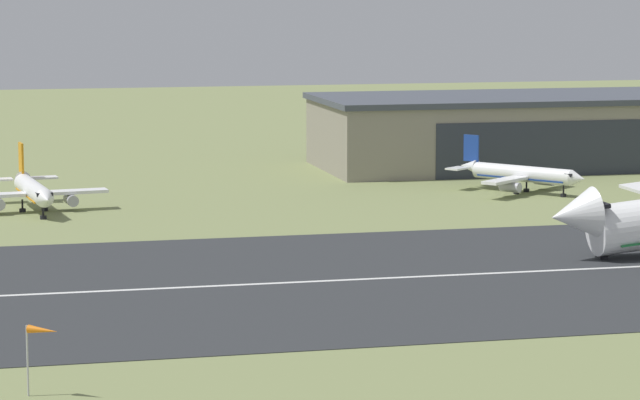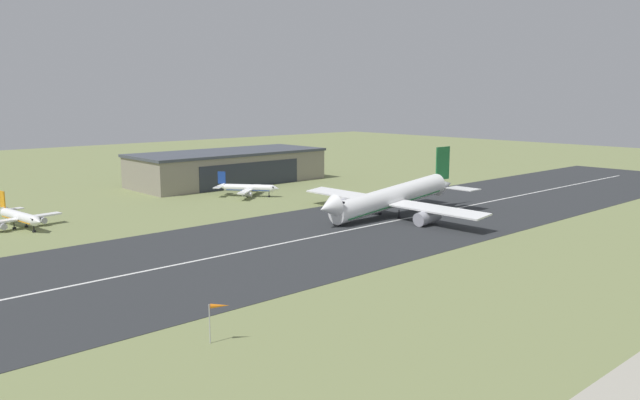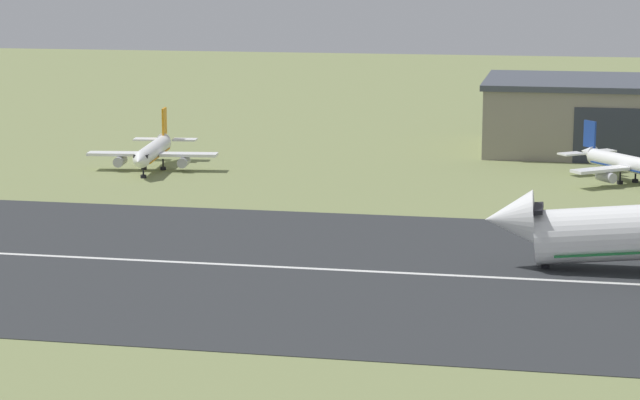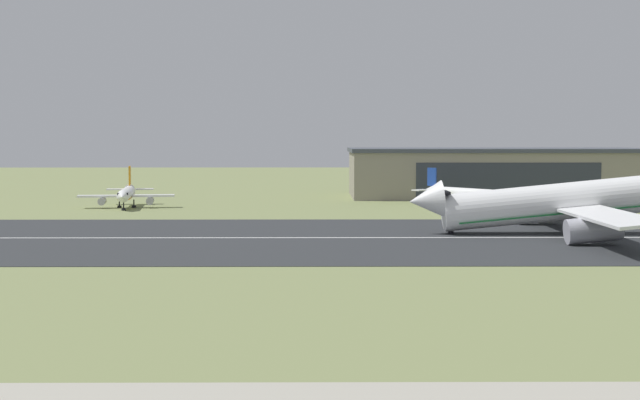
# 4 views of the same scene
# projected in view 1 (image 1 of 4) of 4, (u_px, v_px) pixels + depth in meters

# --- Properties ---
(runway_strip) EXTENTS (432.91, 54.77, 0.06)m
(runway_strip) POSITION_uv_depth(u_px,v_px,m) (161.00, 289.00, 144.35)
(runway_strip) COLOR #2B2D30
(runway_strip) RESTS_ON ground_plane
(runway_centreline) EXTENTS (389.62, 0.70, 0.01)m
(runway_centreline) POSITION_uv_depth(u_px,v_px,m) (161.00, 288.00, 144.35)
(runway_centreline) COLOR silver
(runway_centreline) RESTS_ON runway_strip
(hangar_building) EXTENTS (68.93, 28.02, 11.41)m
(hangar_building) POSITION_uv_depth(u_px,v_px,m) (532.00, 130.00, 241.84)
(hangar_building) COLOR gray
(hangar_building) RESTS_ON ground_plane
(airplane_parked_west) EXTENTS (18.11, 18.96, 7.63)m
(airplane_parked_west) POSITION_uv_depth(u_px,v_px,m) (521.00, 174.00, 210.78)
(airplane_parked_west) COLOR white
(airplane_parked_west) RESTS_ON ground_plane
(airplane_parked_centre) EXTENTS (19.04, 21.17, 7.99)m
(airplane_parked_centre) POSITION_uv_depth(u_px,v_px,m) (33.00, 190.00, 193.55)
(airplane_parked_centre) COLOR white
(airplane_parked_centre) RESTS_ON ground_plane
(windsock_pole) EXTENTS (2.28, 1.83, 5.16)m
(windsock_pole) POSITION_uv_depth(u_px,v_px,m) (41.00, 334.00, 105.75)
(windsock_pole) COLOR #B7B7BC
(windsock_pole) RESTS_ON ground_plane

